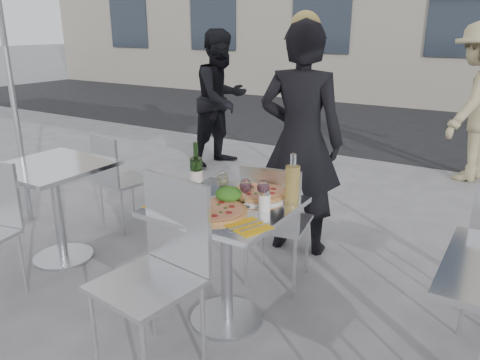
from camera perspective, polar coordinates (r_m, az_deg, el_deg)
The scene contains 22 objects.
ground at distance 2.96m, azimuth -1.60°, elevation -16.63°, with size 80.00×80.00×0.00m, color slate.
street_asphalt at distance 8.79m, azimuth 22.52°, elevation 5.76°, with size 24.00×5.00×0.00m, color black.
main_table at distance 2.69m, azimuth -1.70°, elevation -7.16°, with size 0.72×0.72×0.75m.
side_table_left at distance 3.68m, azimuth -21.60°, elevation -1.36°, with size 0.72×0.72×0.75m.
chair_far at distance 3.07m, azimuth 4.20°, elevation -4.40°, with size 0.46×0.47×0.87m.
chair_near at distance 2.39m, azimuth -9.62°, elevation -9.60°, with size 0.50×0.51×0.99m.
side_chair_lfar at distance 4.12m, azimuth -14.80°, elevation 0.75°, with size 0.45×0.46×0.84m.
woman_diner at distance 3.54m, azimuth 7.40°, elevation 4.71°, with size 0.64×0.42×1.75m, color black.
pedestrian_a at distance 5.90m, azimuth -2.29°, elevation 9.86°, with size 0.81×0.63×1.67m, color black.
pedestrian_b at distance 5.89m, azimuth 26.87°, elevation 8.41°, with size 1.14×0.66×1.77m, color tan.
pizza_near at distance 2.49m, azimuth -3.21°, elevation -3.75°, with size 0.36×0.36×0.02m.
pizza_far at distance 2.73m, azimuth 2.32°, elevation -1.63°, with size 0.36×0.36×0.03m.
salad_plate at distance 2.63m, azimuth -1.40°, elevation -1.90°, with size 0.22×0.22×0.09m.
wine_bottle at distance 2.81m, azimuth -5.36°, elevation 0.99°, with size 0.07×0.08×0.29m.
carafe at distance 2.58m, azimuth 6.40°, elevation -0.49°, with size 0.08×0.08×0.29m.
sugar_shaker at distance 2.51m, azimuth 3.00°, elevation -2.55°, with size 0.06×0.06×0.11m.
wineglass_white_a at distance 2.68m, azimuth -2.20°, elevation 0.12°, with size 0.07×0.07×0.16m.
wineglass_white_b at distance 2.64m, azimuth -2.12°, elevation -0.15°, with size 0.07×0.07×0.16m.
wineglass_red_a at distance 2.55m, azimuth 0.70°, elevation -0.86°, with size 0.07×0.07×0.16m.
wineglass_red_b at distance 2.53m, azimuth 2.85°, elevation -1.00°, with size 0.07×0.07×0.16m.
napkin_left at distance 2.61m, azimuth -9.09°, elevation -3.06°, with size 0.20×0.20×0.01m.
napkin_right at distance 2.32m, azimuth 1.15°, elevation -5.67°, with size 0.23×0.23×0.01m.
Camera 1 is at (1.35, -2.02, 1.69)m, focal length 35.00 mm.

